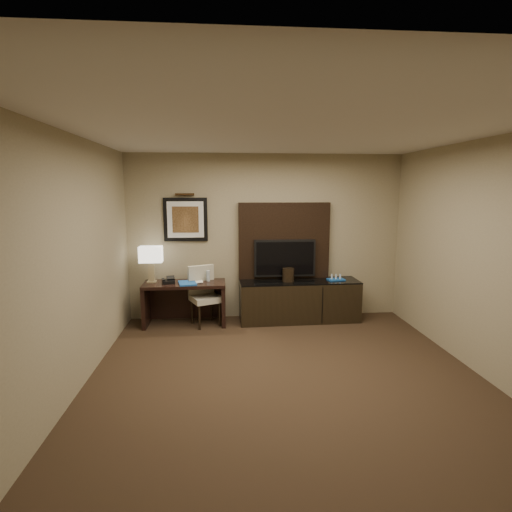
{
  "coord_description": "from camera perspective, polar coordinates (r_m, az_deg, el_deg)",
  "views": [
    {
      "loc": [
        -0.69,
        -4.03,
        2.12
      ],
      "look_at": [
        -0.22,
        1.8,
        1.15
      ],
      "focal_mm": 28.0,
      "sensor_mm": 36.0,
      "label": 1
    }
  ],
  "objects": [
    {
      "name": "desk_phone",
      "position": [
        6.36,
        -12.39,
        -3.43
      ],
      "size": [
        0.22,
        0.2,
        0.09
      ],
      "primitive_type": null,
      "rotation": [
        0.0,
        0.0,
        0.23
      ],
      "color": "black",
      "rests_on": "desk"
    },
    {
      "name": "wall_back",
      "position": [
        6.61,
        1.37,
        2.73
      ],
      "size": [
        4.5,
        0.01,
        2.7
      ],
      "primitive_type": "cube",
      "color": "gray",
      "rests_on": "floor"
    },
    {
      "name": "wall_left",
      "position": [
        4.39,
        -25.38,
        -1.62
      ],
      "size": [
        0.01,
        5.0,
        2.7
      ],
      "primitive_type": "cube",
      "color": "gray",
      "rests_on": "floor"
    },
    {
      "name": "ceiling",
      "position": [
        4.13,
        5.27,
        17.44
      ],
      "size": [
        4.5,
        5.0,
        0.01
      ],
      "primitive_type": "cube",
      "color": "silver",
      "rests_on": "wall_back"
    },
    {
      "name": "ice_bucket",
      "position": [
        6.44,
        4.62,
        -2.68
      ],
      "size": [
        0.2,
        0.2,
        0.21
      ],
      "primitive_type": "cylinder",
      "rotation": [
        0.0,
        0.0,
        0.06
      ],
      "color": "black",
      "rests_on": "credenza"
    },
    {
      "name": "wall_front",
      "position": [
        1.85,
        18.54,
        -15.75
      ],
      "size": [
        4.5,
        0.01,
        2.7
      ],
      "primitive_type": "cube",
      "color": "gray",
      "rests_on": "floor"
    },
    {
      "name": "water_bottle",
      "position": [
        6.4,
        -6.86,
        -2.83
      ],
      "size": [
        0.06,
        0.06,
        0.17
      ],
      "primitive_type": "cylinder",
      "rotation": [
        0.0,
        0.0,
        -0.11
      ],
      "color": "silver",
      "rests_on": "desk"
    },
    {
      "name": "floor",
      "position": [
        4.61,
        4.74,
        -18.08
      ],
      "size": [
        4.5,
        5.0,
        0.01
      ],
      "primitive_type": "cube",
      "color": "#2E2015",
      "rests_on": "ground"
    },
    {
      "name": "desk",
      "position": [
        6.46,
        -10.1,
        -6.71
      ],
      "size": [
        1.28,
        0.56,
        0.68
      ],
      "primitive_type": "cube",
      "rotation": [
        0.0,
        0.0,
        0.01
      ],
      "color": "black",
      "rests_on": "floor"
    },
    {
      "name": "book",
      "position": [
        6.33,
        -9.08,
        -2.84
      ],
      "size": [
        0.16,
        0.04,
        0.21
      ],
      "primitive_type": "imported",
      "rotation": [
        0.0,
        0.0,
        0.13
      ],
      "color": "#BDB895",
      "rests_on": "desk"
    },
    {
      "name": "credenza",
      "position": [
        6.6,
        6.18,
        -6.36
      ],
      "size": [
        1.95,
        0.59,
        0.67
      ],
      "primitive_type": "cube",
      "rotation": [
        0.0,
        0.0,
        0.03
      ],
      "color": "black",
      "rests_on": "floor"
    },
    {
      "name": "table_lamp",
      "position": [
        6.46,
        -14.73,
        -1.32
      ],
      "size": [
        0.35,
        0.23,
        0.53
      ],
      "primitive_type": null,
      "rotation": [
        0.0,
        0.0,
        0.15
      ],
      "color": "tan",
      "rests_on": "desk"
    },
    {
      "name": "wall_right",
      "position": [
        5.05,
        31.04,
        -0.72
      ],
      "size": [
        0.01,
        5.0,
        2.7
      ],
      "primitive_type": "cube",
      "color": "gray",
      "rests_on": "floor"
    },
    {
      "name": "picture_light",
      "position": [
        6.5,
        -10.15,
        8.65
      ],
      "size": [
        0.04,
        0.04,
        0.3
      ],
      "primitive_type": "cylinder",
      "color": "#412A15",
      "rests_on": "wall_back"
    },
    {
      "name": "desk_chair",
      "position": [
        6.36,
        -7.23,
        -5.97
      ],
      "size": [
        0.58,
        0.61,
        0.88
      ],
      "primitive_type": null,
      "rotation": [
        0.0,
        0.0,
        0.41
      ],
      "color": "beige",
      "rests_on": "floor"
    },
    {
      "name": "blue_folder",
      "position": [
        6.29,
        -9.78,
        -3.83
      ],
      "size": [
        0.32,
        0.39,
        0.02
      ],
      "primitive_type": "cube",
      "rotation": [
        0.0,
        0.0,
        0.2
      ],
      "color": "#174D9B",
      "rests_on": "desk"
    },
    {
      "name": "tv_wall_panel",
      "position": [
        6.6,
        4.01,
        1.99
      ],
      "size": [
        1.5,
        0.12,
        1.3
      ],
      "primitive_type": "cube",
      "color": "black",
      "rests_on": "wall_back"
    },
    {
      "name": "minibar_tray",
      "position": [
        6.65,
        11.35,
        -2.98
      ],
      "size": [
        0.29,
        0.2,
        0.1
      ],
      "primitive_type": null,
      "rotation": [
        0.0,
        0.0,
        0.14
      ],
      "color": "#1B5BB3",
      "rests_on": "credenza"
    },
    {
      "name": "artwork",
      "position": [
        6.55,
        -10.02,
        5.16
      ],
      "size": [
        0.7,
        0.04,
        0.7
      ],
      "primitive_type": "cube",
      "color": "black",
      "rests_on": "wall_back"
    },
    {
      "name": "tv",
      "position": [
        6.54,
        4.12,
        -0.29
      ],
      "size": [
        1.0,
        0.08,
        0.6
      ],
      "primitive_type": "cube",
      "color": "black",
      "rests_on": "tv_wall_panel"
    }
  ]
}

